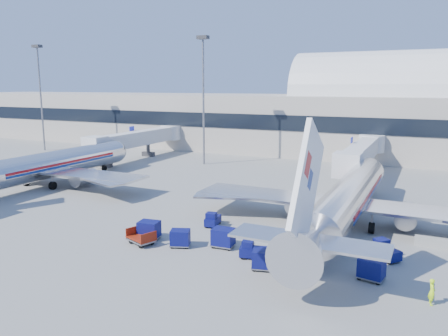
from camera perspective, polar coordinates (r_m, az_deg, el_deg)
The scene contains 19 objects.
ground at distance 44.92m, azimuth 1.80°, elevation -7.56°, with size 260.00×260.00×0.00m, color gray.
terminal at distance 100.09m, azimuth 7.72°, elevation 6.86°, with size 170.00×28.15×21.00m.
airliner_main at distance 45.52m, azimuth 15.79°, elevation -3.89°, with size 32.00×37.26×12.07m.
airliner_mid at distance 66.64m, azimuth -22.50°, elevation 0.25°, with size 32.00×37.26×12.07m.
jetbridge_near at distance 71.23m, azimuth 17.65°, elevation 2.01°, with size 4.40×27.50×6.25m.
jetbridge_mid at distance 87.43m, azimuth -10.76°, elevation 3.85°, with size 4.40×27.50×6.25m.
mast_far_west at distance 103.56m, azimuth -22.94°, elevation 10.28°, with size 2.00×1.20×22.60m.
mast_west at distance 78.42m, azimuth -2.72°, elevation 11.22°, with size 2.00×1.20×22.60m.
barrier_near at distance 43.25m, azimuth 25.63°, elevation -8.76°, with size 3.00×0.55×0.90m, color #9E9E96.
tug_lead at distance 36.80m, azimuth 3.76°, elevation -10.67°, with size 2.51×1.66×1.50m.
tug_right at distance 38.91m, azimuth 20.28°, elevation -10.07°, with size 2.64×2.47×1.58m.
tug_left at distance 44.73m, azimuth -1.52°, elevation -6.73°, with size 1.49×2.44×1.50m.
cart_train_a at distance 38.94m, azimuth -0.09°, elevation -9.05°, with size 2.03×1.59×1.72m.
cart_train_b at distance 39.30m, azimuth -5.73°, elevation -9.06°, with size 2.11×1.86×1.54m.
cart_train_c at distance 41.49m, azimuth -9.75°, elevation -7.95°, with size 2.14×1.75×1.72m.
cart_solo_near at distance 34.69m, azimuth 5.17°, elevation -11.78°, with size 2.06×1.76×1.57m.
cart_solo_far at distance 34.60m, azimuth 18.71°, elevation -12.32°, with size 2.09×1.74×1.64m.
cart_open_red at distance 40.54m, azimuth -10.71°, elevation -9.09°, with size 2.93×2.49×0.66m.
ramp_worker at distance 32.47m, azimuth 25.51°, elevation -14.38°, with size 0.65×0.42×1.78m, color #AAE017.
Camera 1 is at (17.19, -39.04, 14.09)m, focal length 35.00 mm.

